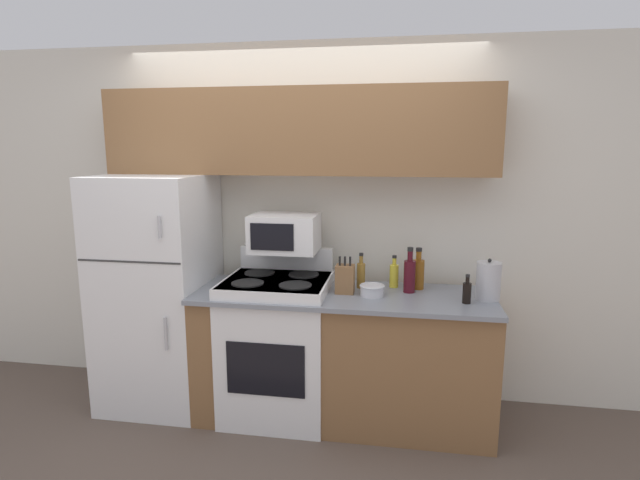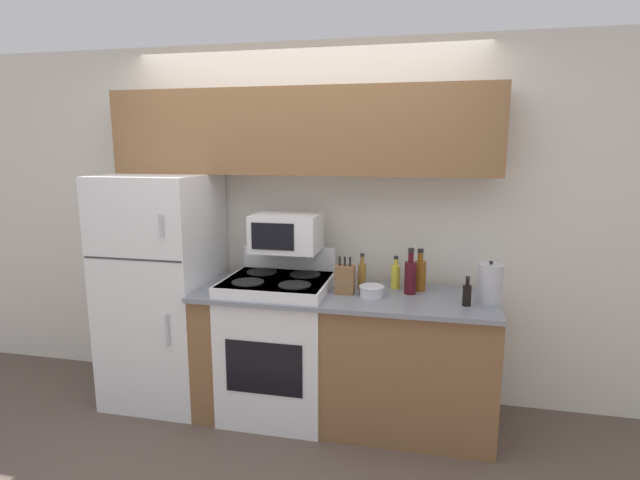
% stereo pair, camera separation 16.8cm
% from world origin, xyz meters
% --- Properties ---
extents(ground_plane, '(12.00, 12.00, 0.00)m').
position_xyz_m(ground_plane, '(0.00, 0.00, 0.00)').
color(ground_plane, brown).
extents(wall_back, '(8.00, 0.05, 2.55)m').
position_xyz_m(wall_back, '(0.00, 0.75, 1.27)').
color(wall_back, silver).
rests_on(wall_back, ground_plane).
extents(lower_cabinets, '(1.94, 0.66, 0.89)m').
position_xyz_m(lower_cabinets, '(0.36, 0.31, 0.44)').
color(lower_cabinets, brown).
rests_on(lower_cabinets, ground_plane).
extents(refrigerator, '(0.72, 0.74, 1.64)m').
position_xyz_m(refrigerator, '(-0.97, 0.36, 0.82)').
color(refrigerator, white).
rests_on(refrigerator, ground_plane).
extents(upper_cabinets, '(2.66, 0.31, 0.58)m').
position_xyz_m(upper_cabinets, '(0.00, 0.57, 1.93)').
color(upper_cabinets, brown).
rests_on(upper_cabinets, refrigerator).
extents(stove, '(0.70, 0.64, 1.12)m').
position_xyz_m(stove, '(-0.09, 0.30, 0.49)').
color(stove, white).
rests_on(stove, ground_plane).
extents(microwave, '(0.45, 0.34, 0.25)m').
position_xyz_m(microwave, '(-0.06, 0.43, 1.25)').
color(microwave, white).
rests_on(microwave, stove).
extents(knife_block, '(0.12, 0.11, 0.24)m').
position_xyz_m(knife_block, '(0.37, 0.30, 0.98)').
color(knife_block, brown).
rests_on(knife_block, lower_cabinets).
extents(bowl, '(0.16, 0.16, 0.07)m').
position_xyz_m(bowl, '(0.55, 0.26, 0.93)').
color(bowl, silver).
rests_on(bowl, lower_cabinets).
extents(bottle_wine_red, '(0.08, 0.08, 0.30)m').
position_xyz_m(bottle_wine_red, '(0.78, 0.38, 1.01)').
color(bottle_wine_red, '#470F19').
rests_on(bottle_wine_red, lower_cabinets).
extents(bottle_vinegar, '(0.06, 0.06, 0.24)m').
position_xyz_m(bottle_vinegar, '(0.46, 0.44, 0.98)').
color(bottle_vinegar, olive).
rests_on(bottle_vinegar, lower_cabinets).
extents(bottle_whiskey, '(0.08, 0.08, 0.28)m').
position_xyz_m(bottle_whiskey, '(0.84, 0.48, 1.00)').
color(bottle_whiskey, brown).
rests_on(bottle_whiskey, lower_cabinets).
extents(bottle_cooking_spray, '(0.06, 0.06, 0.22)m').
position_xyz_m(bottle_cooking_spray, '(0.68, 0.49, 0.97)').
color(bottle_cooking_spray, gold).
rests_on(bottle_cooking_spray, lower_cabinets).
extents(bottle_soy_sauce, '(0.05, 0.05, 0.18)m').
position_xyz_m(bottle_soy_sauce, '(1.13, 0.20, 0.96)').
color(bottle_soy_sauce, black).
rests_on(bottle_soy_sauce, lower_cabinets).
extents(kettle, '(0.15, 0.15, 0.26)m').
position_xyz_m(kettle, '(1.27, 0.30, 1.01)').
color(kettle, '#B7B7BC').
rests_on(kettle, lower_cabinets).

